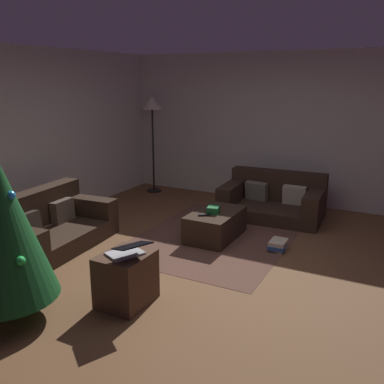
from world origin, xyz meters
The scene contains 14 objects.
ground_plane centered at (0.00, 0.00, 0.00)m, with size 6.40×6.40×0.00m, color brown.
rear_partition centered at (0.00, 3.14, 1.30)m, with size 6.40×0.12×2.60m, color beige.
corner_partition centered at (3.14, 0.00, 1.30)m, with size 0.12×6.40×2.60m, color beige.
couch_left centered at (-0.37, 2.25, 0.27)m, with size 1.69×1.02×0.72m.
couch_right centered at (2.26, 0.02, 0.26)m, with size 1.06×1.60×0.69m.
ottoman centered at (0.92, 0.44, 0.19)m, with size 0.94×0.57×0.38m, color #332319.
gift_box centered at (0.86, 0.44, 0.42)m, with size 0.18×0.15×0.09m, color #19662D.
tv_remote centered at (0.69, 0.50, 0.39)m, with size 0.05×0.16×0.02m, color black.
christmas_tree centered at (-1.82, 1.25, 0.91)m, with size 0.90×0.90×1.68m.
side_table centered at (-1.10, 0.47, 0.26)m, with size 0.52×0.44×0.51m, color #4C3323.
laptop centered at (-1.12, 0.42, 0.57)m, with size 0.46×0.49×0.17m.
book_stack centered at (0.90, -0.46, 0.07)m, with size 0.31×0.24×0.13m.
corner_lamp centered at (2.65, 2.56, 1.57)m, with size 0.36×0.36×1.83m.
area_rug centered at (0.92, 0.44, 0.00)m, with size 2.60×2.00×0.01m, color brown.
Camera 1 is at (-4.12, -1.84, 2.14)m, focal length 39.53 mm.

